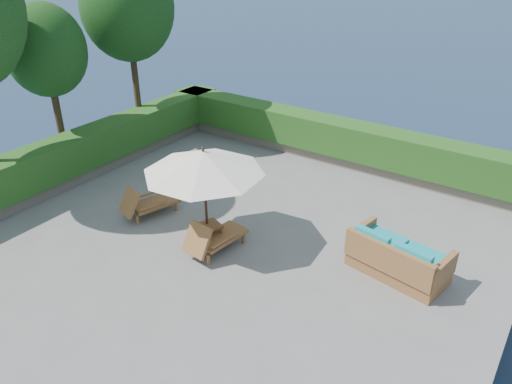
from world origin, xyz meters
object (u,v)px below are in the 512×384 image
Objects in this scene: patio_umbrella at (204,163)px; lounge_right at (213,238)px; lounge_left at (147,203)px; side_table at (210,228)px; wicker_loveseat at (397,260)px.

patio_umbrella is 2.12× the size of lounge_right.
patio_umbrella reaches higher than lounge_left.
wicker_loveseat is at bearing 17.96° from side_table.
lounge_left is at bearing 178.84° from lounge_right.
patio_umbrella reaches higher than side_table.
side_table is 0.28× the size of wicker_loveseat.
side_table is at bearing -151.87° from wicker_loveseat.
wicker_loveseat is (3.70, 1.49, 0.02)m from lounge_right.
wicker_loveseat is (4.05, 1.27, -1.65)m from patio_umbrella.
lounge_right is 0.73× the size of wicker_loveseat.
patio_umbrella is at bearing 14.51° from lounge_left.
lounge_left is 2.44m from lounge_right.
patio_umbrella is 4.56m from wicker_loveseat.
patio_umbrella is 1.55× the size of wicker_loveseat.
lounge_right is (2.41, -0.32, 0.01)m from lounge_left.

